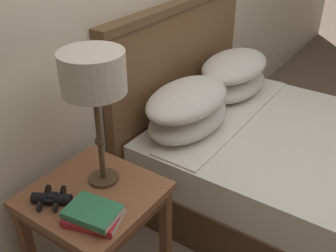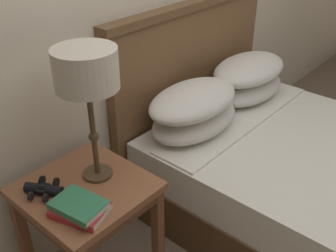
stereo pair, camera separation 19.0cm
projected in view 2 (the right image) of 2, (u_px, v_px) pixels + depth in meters
nightstand at (87, 202)px, 1.71m from camera, size 0.50×0.51×0.59m
bed at (298, 171)px, 2.21m from camera, size 1.41×1.81×1.13m
table_lamp at (86, 74)px, 1.49m from camera, size 0.25×0.25×0.58m
book_on_nightstand at (80, 210)px, 1.51m from camera, size 0.21×0.24×0.03m
book_stacked_on_top at (78, 205)px, 1.50m from camera, size 0.17×0.22×0.03m
binoculars_pair at (44, 189)px, 1.61m from camera, size 0.16×0.16×0.05m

